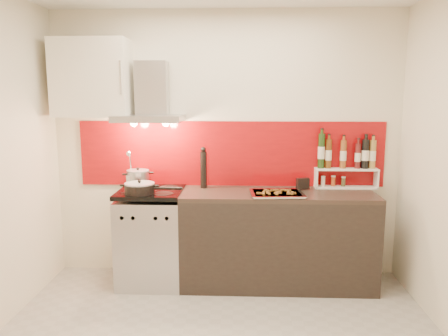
{
  "coord_description": "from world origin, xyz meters",
  "views": [
    {
      "loc": [
        0.16,
        -2.89,
        1.8
      ],
      "look_at": [
        0.0,
        0.95,
        1.15
      ],
      "focal_mm": 35.0,
      "sensor_mm": 36.0,
      "label": 1
    }
  ],
  "objects_px": {
    "stock_pot": "(138,178)",
    "counter": "(277,238)",
    "range_stove": "(152,238)",
    "pepper_mill": "(204,168)",
    "saute_pan": "(140,188)",
    "baking_tray": "(277,193)"
  },
  "relations": [
    {
      "from": "stock_pot",
      "to": "pepper_mill",
      "type": "xyz_separation_m",
      "value": [
        0.64,
        0.0,
        0.1
      ]
    },
    {
      "from": "range_stove",
      "to": "pepper_mill",
      "type": "relative_size",
      "value": 2.26
    },
    {
      "from": "saute_pan",
      "to": "baking_tray",
      "type": "bearing_deg",
      "value": 1.27
    },
    {
      "from": "counter",
      "to": "range_stove",
      "type": "bearing_deg",
      "value": -179.77
    },
    {
      "from": "saute_pan",
      "to": "pepper_mill",
      "type": "relative_size",
      "value": 1.32
    },
    {
      "from": "saute_pan",
      "to": "baking_tray",
      "type": "relative_size",
      "value": 1.07
    },
    {
      "from": "stock_pot",
      "to": "counter",
      "type": "bearing_deg",
      "value": -6.69
    },
    {
      "from": "counter",
      "to": "pepper_mill",
      "type": "xyz_separation_m",
      "value": [
        -0.71,
        0.16,
        0.64
      ]
    },
    {
      "from": "stock_pot",
      "to": "baking_tray",
      "type": "height_order",
      "value": "stock_pot"
    },
    {
      "from": "counter",
      "to": "baking_tray",
      "type": "bearing_deg",
      "value": -100.48
    },
    {
      "from": "pepper_mill",
      "to": "baking_tray",
      "type": "xyz_separation_m",
      "value": [
        0.69,
        -0.28,
        -0.18
      ]
    },
    {
      "from": "pepper_mill",
      "to": "baking_tray",
      "type": "relative_size",
      "value": 0.81
    },
    {
      "from": "range_stove",
      "to": "baking_tray",
      "type": "bearing_deg",
      "value": -5.51
    },
    {
      "from": "counter",
      "to": "baking_tray",
      "type": "height_order",
      "value": "baking_tray"
    },
    {
      "from": "counter",
      "to": "saute_pan",
      "type": "height_order",
      "value": "saute_pan"
    },
    {
      "from": "range_stove",
      "to": "pepper_mill",
      "type": "bearing_deg",
      "value": 18.51
    },
    {
      "from": "range_stove",
      "to": "stock_pot",
      "type": "xyz_separation_m",
      "value": [
        -0.15,
        0.16,
        0.55
      ]
    },
    {
      "from": "stock_pot",
      "to": "pepper_mill",
      "type": "bearing_deg",
      "value": 0.01
    },
    {
      "from": "range_stove",
      "to": "pepper_mill",
      "type": "height_order",
      "value": "pepper_mill"
    },
    {
      "from": "baking_tray",
      "to": "saute_pan",
      "type": "bearing_deg",
      "value": -178.73
    },
    {
      "from": "counter",
      "to": "baking_tray",
      "type": "relative_size",
      "value": 3.63
    },
    {
      "from": "counter",
      "to": "pepper_mill",
      "type": "bearing_deg",
      "value": 167.4
    }
  ]
}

